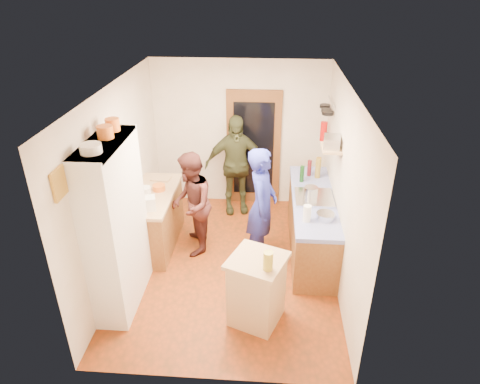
# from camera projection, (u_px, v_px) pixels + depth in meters

# --- Properties ---
(floor) EXTENTS (3.00, 4.00, 0.02)m
(floor) POSITION_uv_depth(u_px,v_px,m) (230.00, 265.00, 6.32)
(floor) COLOR #91370E
(floor) RESTS_ON ground
(ceiling) EXTENTS (3.00, 4.00, 0.02)m
(ceiling) POSITION_uv_depth(u_px,v_px,m) (227.00, 88.00, 5.11)
(ceiling) COLOR silver
(ceiling) RESTS_ON ground
(wall_back) EXTENTS (3.00, 0.02, 2.60)m
(wall_back) POSITION_uv_depth(u_px,v_px,m) (240.00, 134.00, 7.49)
(wall_back) COLOR silver
(wall_back) RESTS_ON ground
(wall_front) EXTENTS (3.00, 0.02, 2.60)m
(wall_front) POSITION_uv_depth(u_px,v_px,m) (208.00, 284.00, 3.94)
(wall_front) COLOR silver
(wall_front) RESTS_ON ground
(wall_left) EXTENTS (0.02, 4.00, 2.60)m
(wall_left) POSITION_uv_depth(u_px,v_px,m) (118.00, 182.00, 5.81)
(wall_left) COLOR silver
(wall_left) RESTS_ON ground
(wall_right) EXTENTS (0.02, 4.00, 2.60)m
(wall_right) POSITION_uv_depth(u_px,v_px,m) (343.00, 189.00, 5.62)
(wall_right) COLOR silver
(wall_right) RESTS_ON ground
(door_frame) EXTENTS (0.95, 0.06, 2.10)m
(door_frame) POSITION_uv_depth(u_px,v_px,m) (254.00, 149.00, 7.56)
(door_frame) COLOR brown
(door_frame) RESTS_ON ground
(door_glass) EXTENTS (0.70, 0.02, 1.70)m
(door_glass) POSITION_uv_depth(u_px,v_px,m) (253.00, 150.00, 7.53)
(door_glass) COLOR black
(door_glass) RESTS_ON door_frame
(hutch_body) EXTENTS (0.40, 1.20, 2.20)m
(hutch_body) POSITION_uv_depth(u_px,v_px,m) (116.00, 227.00, 5.18)
(hutch_body) COLOR white
(hutch_body) RESTS_ON ground
(hutch_top_shelf) EXTENTS (0.40, 1.14, 0.04)m
(hutch_top_shelf) POSITION_uv_depth(u_px,v_px,m) (103.00, 143.00, 4.68)
(hutch_top_shelf) COLOR white
(hutch_top_shelf) RESTS_ON hutch_body
(plate_stack) EXTENTS (0.22, 0.22, 0.09)m
(plate_stack) POSITION_uv_depth(u_px,v_px,m) (91.00, 149.00, 4.37)
(plate_stack) COLOR white
(plate_stack) RESTS_ON hutch_top_shelf
(orange_pot_a) EXTENTS (0.18, 0.18, 0.14)m
(orange_pot_a) POSITION_uv_depth(u_px,v_px,m) (105.00, 132.00, 4.74)
(orange_pot_a) COLOR orange
(orange_pot_a) RESTS_ON hutch_top_shelf
(orange_pot_b) EXTENTS (0.17, 0.17, 0.15)m
(orange_pot_b) POSITION_uv_depth(u_px,v_px,m) (113.00, 125.00, 4.95)
(orange_pot_b) COLOR orange
(orange_pot_b) RESTS_ON hutch_top_shelf
(left_counter_base) EXTENTS (0.60, 1.40, 0.85)m
(left_counter_base) POSITION_uv_depth(u_px,v_px,m) (155.00, 221.00, 6.60)
(left_counter_base) COLOR brown
(left_counter_base) RESTS_ON ground
(left_counter_top) EXTENTS (0.64, 1.44, 0.05)m
(left_counter_top) POSITION_uv_depth(u_px,v_px,m) (152.00, 195.00, 6.39)
(left_counter_top) COLOR tan
(left_counter_top) RESTS_ON left_counter_base
(toaster) EXTENTS (0.30, 0.24, 0.19)m
(toaster) POSITION_uv_depth(u_px,v_px,m) (146.00, 204.00, 5.90)
(toaster) COLOR white
(toaster) RESTS_ON left_counter_top
(kettle) EXTENTS (0.16, 0.16, 0.17)m
(kettle) POSITION_uv_depth(u_px,v_px,m) (146.00, 193.00, 6.22)
(kettle) COLOR white
(kettle) RESTS_ON left_counter_top
(orange_bowl) EXTENTS (0.19, 0.19, 0.09)m
(orange_bowl) POSITION_uv_depth(u_px,v_px,m) (159.00, 188.00, 6.46)
(orange_bowl) COLOR orange
(orange_bowl) RESTS_ON left_counter_top
(chopping_board) EXTENTS (0.32, 0.25, 0.02)m
(chopping_board) POSITION_uv_depth(u_px,v_px,m) (161.00, 178.00, 6.81)
(chopping_board) COLOR tan
(chopping_board) RESTS_ON left_counter_top
(right_counter_base) EXTENTS (0.60, 2.20, 0.84)m
(right_counter_base) POSITION_uv_depth(u_px,v_px,m) (311.00, 225.00, 6.49)
(right_counter_base) COLOR brown
(right_counter_base) RESTS_ON ground
(right_counter_top) EXTENTS (0.62, 2.22, 0.06)m
(right_counter_top) POSITION_uv_depth(u_px,v_px,m) (314.00, 199.00, 6.28)
(right_counter_top) COLOR #1E2DAE
(right_counter_top) RESTS_ON right_counter_base
(hob) EXTENTS (0.55, 0.58, 0.04)m
(hob) POSITION_uv_depth(u_px,v_px,m) (314.00, 198.00, 6.22)
(hob) COLOR silver
(hob) RESTS_ON right_counter_top
(pot_on_hob) EXTENTS (0.20, 0.20, 0.13)m
(pot_on_hob) POSITION_uv_depth(u_px,v_px,m) (311.00, 191.00, 6.22)
(pot_on_hob) COLOR silver
(pot_on_hob) RESTS_ON hob
(bottle_a) EXTENTS (0.08, 0.08, 0.27)m
(bottle_a) POSITION_uv_depth(u_px,v_px,m) (302.00, 174.00, 6.68)
(bottle_a) COLOR #143F14
(bottle_a) RESTS_ON right_counter_top
(bottle_b) EXTENTS (0.07, 0.07, 0.27)m
(bottle_b) POSITION_uv_depth(u_px,v_px,m) (309.00, 168.00, 6.87)
(bottle_b) COLOR #591419
(bottle_b) RESTS_ON right_counter_top
(bottle_c) EXTENTS (0.10, 0.10, 0.34)m
(bottle_c) POSITION_uv_depth(u_px,v_px,m) (318.00, 168.00, 6.79)
(bottle_c) COLOR olive
(bottle_c) RESTS_ON right_counter_top
(paper_towel) EXTENTS (0.12, 0.12, 0.23)m
(paper_towel) POSITION_uv_depth(u_px,v_px,m) (307.00, 213.00, 5.63)
(paper_towel) COLOR white
(paper_towel) RESTS_ON right_counter_top
(mixing_bowl) EXTENTS (0.28, 0.28, 0.09)m
(mixing_bowl) POSITION_uv_depth(u_px,v_px,m) (325.00, 216.00, 5.70)
(mixing_bowl) COLOR silver
(mixing_bowl) RESTS_ON right_counter_top
(island_base) EXTENTS (0.72, 0.72, 0.86)m
(island_base) POSITION_uv_depth(u_px,v_px,m) (257.00, 291.00, 5.15)
(island_base) COLOR tan
(island_base) RESTS_ON ground
(island_top) EXTENTS (0.81, 0.81, 0.05)m
(island_top) POSITION_uv_depth(u_px,v_px,m) (257.00, 261.00, 4.94)
(island_top) COLOR tan
(island_top) RESTS_ON island_base
(cutting_board) EXTENTS (0.43, 0.39, 0.02)m
(cutting_board) POSITION_uv_depth(u_px,v_px,m) (255.00, 256.00, 4.99)
(cutting_board) COLOR white
(cutting_board) RESTS_ON island_top
(oil_jar) EXTENTS (0.15, 0.15, 0.23)m
(oil_jar) POSITION_uv_depth(u_px,v_px,m) (268.00, 261.00, 4.71)
(oil_jar) COLOR #AD9E2D
(oil_jar) RESTS_ON island_top
(pan_rail) EXTENTS (0.02, 0.65, 0.02)m
(pan_rail) POSITION_uv_depth(u_px,v_px,m) (331.00, 102.00, 6.62)
(pan_rail) COLOR silver
(pan_rail) RESTS_ON wall_right
(pan_hang_a) EXTENTS (0.18, 0.18, 0.05)m
(pan_hang_a) POSITION_uv_depth(u_px,v_px,m) (328.00, 113.00, 6.53)
(pan_hang_a) COLOR black
(pan_hang_a) RESTS_ON pan_rail
(pan_hang_b) EXTENTS (0.16, 0.16, 0.05)m
(pan_hang_b) POSITION_uv_depth(u_px,v_px,m) (326.00, 110.00, 6.72)
(pan_hang_b) COLOR black
(pan_hang_b) RESTS_ON pan_rail
(pan_hang_c) EXTENTS (0.17, 0.17, 0.05)m
(pan_hang_c) POSITION_uv_depth(u_px,v_px,m) (325.00, 106.00, 6.89)
(pan_hang_c) COLOR black
(pan_hang_c) RESTS_ON pan_rail
(wall_shelf) EXTENTS (0.26, 0.42, 0.03)m
(wall_shelf) POSITION_uv_depth(u_px,v_px,m) (331.00, 148.00, 5.84)
(wall_shelf) COLOR tan
(wall_shelf) RESTS_ON wall_right
(radio) EXTENTS (0.26, 0.33, 0.15)m
(radio) POSITION_uv_depth(u_px,v_px,m) (332.00, 142.00, 5.80)
(radio) COLOR silver
(radio) RESTS_ON wall_shelf
(ext_bracket) EXTENTS (0.06, 0.10, 0.04)m
(ext_bracket) POSITION_uv_depth(u_px,v_px,m) (327.00, 134.00, 7.06)
(ext_bracket) COLOR black
(ext_bracket) RESTS_ON wall_right
(fire_extinguisher) EXTENTS (0.11, 0.11, 0.32)m
(fire_extinguisher) POSITION_uv_depth(u_px,v_px,m) (324.00, 131.00, 7.04)
(fire_extinguisher) COLOR red
(fire_extinguisher) RESTS_ON wall_right
(picture_frame) EXTENTS (0.03, 0.25, 0.30)m
(picture_frame) POSITION_uv_depth(u_px,v_px,m) (59.00, 184.00, 4.09)
(picture_frame) COLOR gold
(picture_frame) RESTS_ON wall_left
(person_hob) EXTENTS (0.49, 0.68, 1.75)m
(person_hob) POSITION_uv_depth(u_px,v_px,m) (264.00, 207.00, 6.07)
(person_hob) COLOR #242B97
(person_hob) RESTS_ON ground
(person_left) EXTENTS (0.70, 0.85, 1.60)m
(person_left) POSITION_uv_depth(u_px,v_px,m) (193.00, 203.00, 6.33)
(person_left) COLOR #431F1C
(person_left) RESTS_ON ground
(person_back) EXTENTS (1.10, 0.64, 1.77)m
(person_back) POSITION_uv_depth(u_px,v_px,m) (236.00, 165.00, 7.34)
(person_back) COLOR #33371F
(person_back) RESTS_ON ground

